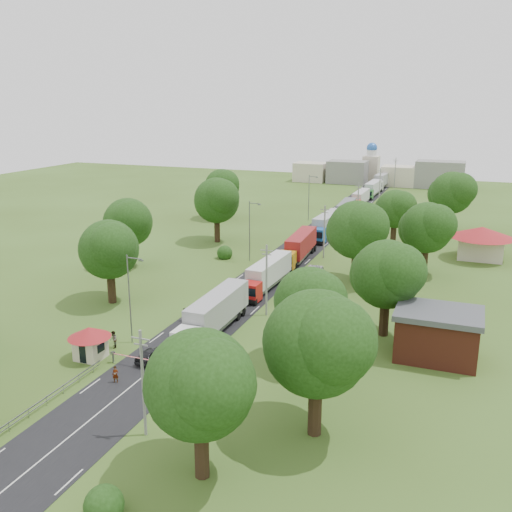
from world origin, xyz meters
The scene contains 46 objects.
ground centered at (0.00, 0.00, 0.00)m, with size 260.00×260.00×0.00m, color #3B541C.
road centered at (0.00, 20.00, 0.00)m, with size 8.00×200.00×0.04m, color black.
boom_barrier centered at (-1.36, -25.00, 0.89)m, with size 9.22×0.35×1.18m.
guard_booth centered at (-7.20, -25.00, 2.16)m, with size 4.40×4.40×3.45m.
guard_rail centered at (-5.00, -35.00, 0.00)m, with size 0.10×17.00×1.70m, color slate, non-canonical shape.
info_sign centered at (5.20, 35.00, 3.00)m, with size 0.12×3.10×4.10m.
pole_0 centered at (5.50, -35.00, 4.68)m, with size 1.60×0.24×9.00m.
pole_1 centered at (5.50, -7.00, 4.68)m, with size 1.60×0.24×9.00m.
pole_2 centered at (5.50, 21.00, 4.68)m, with size 1.60×0.24×9.00m.
pole_3 centered at (5.50, 49.00, 4.68)m, with size 1.60×0.24×9.00m.
pole_4 centered at (5.50, 77.00, 4.68)m, with size 1.60×0.24×9.00m.
pole_5 centered at (5.50, 105.00, 4.68)m, with size 1.60×0.24×9.00m.
lamp_0 centered at (-5.35, -20.00, 5.55)m, with size 2.03×0.22×10.00m.
lamp_1 centered at (-5.35, 15.00, 5.55)m, with size 2.03×0.22×10.00m.
lamp_2 centered at (-5.35, 50.00, 5.55)m, with size 2.03×0.22×10.00m.
tree_0 centered at (11.99, -37.84, 7.22)m, with size 8.80×8.80×11.07m.
tree_1 centered at (17.99, -29.83, 7.85)m, with size 9.60×9.60×12.05m.
tree_2 centered at (13.99, -17.86, 6.60)m, with size 8.00×8.00×10.10m.
tree_3 centered at (19.99, -7.84, 7.22)m, with size 8.80×8.80×11.07m.
tree_4 centered at (12.99, 10.17, 7.85)m, with size 9.60×9.60×12.05m.
tree_5 centered at (21.99, 18.16, 7.22)m, with size 8.80×8.80×11.07m.
tree_6 centered at (14.99, 35.14, 6.60)m, with size 8.00×8.00×10.10m.
tree_7 centered at (23.99, 50.17, 7.85)m, with size 9.60×9.60×12.05m.
tree_10 centered at (-15.01, -9.84, 7.22)m, with size 8.80×8.80×11.07m.
tree_11 centered at (-22.01, 5.16, 7.22)m, with size 8.80×8.80×11.07m.
tree_12 centered at (-16.01, 25.17, 7.85)m, with size 9.60×9.60×12.05m.
tree_13 centered at (-24.01, 45.16, 7.22)m, with size 8.80×8.80×11.07m.
house_brick centered at (26.00, -12.00, 2.65)m, with size 8.60×6.60×5.20m.
house_cream centered at (30.00, 30.00, 3.64)m, with size 10.08×10.08×5.80m.
distant_town centered at (0.68, 110.00, 3.49)m, with size 52.00×8.00×8.00m.
church centered at (-4.00, 118.00, 5.39)m, with size 5.00×5.00×12.30m.
truck_0 centered at (1.82, -14.35, 2.27)m, with size 2.71×15.46×4.29m.
truck_1 centered at (2.08, 2.61, 2.10)m, with size 2.89×14.30×3.95m.
truck_2 centered at (1.90, 18.74, 2.24)m, with size 3.32×15.30×4.23m.
truck_3 centered at (2.05, 36.65, 2.27)m, with size 3.31×15.49×4.28m.
truck_4 centered at (2.20, 52.21, 2.18)m, with size 3.15×14.89×4.11m.
truck_5 centered at (1.83, 70.85, 1.98)m, with size 2.42×13.46×3.73m.
truck_6 centered at (2.00, 87.28, 2.07)m, with size 2.76×14.08×3.90m.
truck_7 centered at (2.02, 103.52, 2.28)m, with size 3.23×15.57×4.30m.
car_lane_front centered at (-1.00, -23.25, 0.70)m, with size 1.65×4.09×1.39m, color black.
car_lane_mid centered at (-1.00, -13.12, 0.66)m, with size 1.40×4.02×1.32m, color gray.
car_lane_rear centered at (-2.15, -9.68, 0.84)m, with size 2.35×5.79×1.68m, color black.
car_verge_near centered at (6.33, 11.75, 0.70)m, with size 2.31×5.00×1.39m, color white.
car_verge_far centered at (8.00, 31.63, 0.72)m, with size 1.70×4.23×1.44m, color #56585E.
pedestrian_near centered at (-1.79, -28.50, 0.81)m, with size 0.59×0.39×1.61m, color gray.
pedestrian_booth centered at (-6.50, -22.00, 0.94)m, with size 0.92×0.71×1.89m, color gray.
Camera 1 is at (28.13, -69.20, 25.90)m, focal length 40.00 mm.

